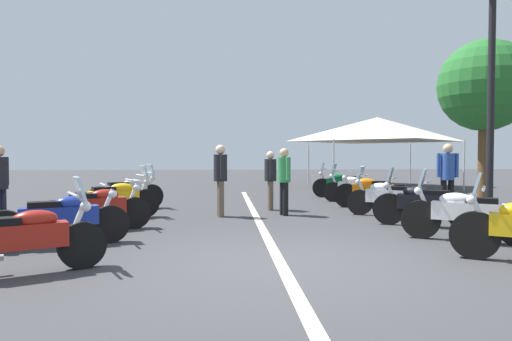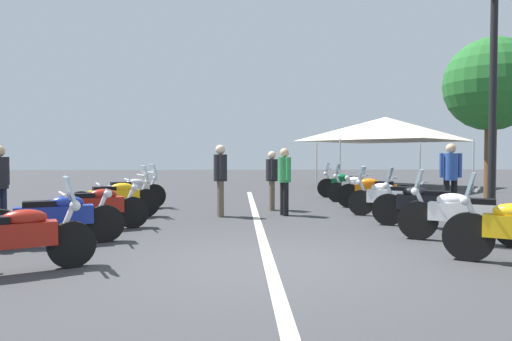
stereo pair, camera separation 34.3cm
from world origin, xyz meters
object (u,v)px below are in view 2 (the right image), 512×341
object	(u,v)px
motorcycle_right_row_6	(346,184)
motorcycle_right_row_4	(375,192)
bystander_2	(220,174)
motorcycle_left_row_4	(130,192)
street_lamp_twin_globe	(494,46)
bystander_0	(451,173)
motorcycle_right_row_5	(359,188)
motorcycle_right_row_2	(423,204)
motorcycle_left_row_1	(56,218)
motorcycle_left_row_0	(11,237)
motorcycle_right_row_3	(389,198)
bystander_3	(272,176)
motorcycle_right_row_1	(462,215)
bystander_1	(284,176)
event_tent	(386,129)
motorcycle_left_row_2	(94,207)
roadside_tree_0	(491,85)
motorcycle_left_row_3	(116,198)
traffic_cone_0	(494,214)

from	to	relation	value
motorcycle_right_row_6	motorcycle_right_row_4	bearing A→B (deg)	110.49
bystander_2	motorcycle_left_row_4	bearing A→B (deg)	139.33
street_lamp_twin_globe	bystander_0	distance (m)	3.12
motorcycle_right_row_5	bystander_2	distance (m)	5.09
motorcycle_right_row_2	street_lamp_twin_globe	size ratio (longest dim) A/B	0.36
motorcycle_right_row_5	motorcycle_left_row_1	bearing A→B (deg)	69.59
motorcycle_left_row_0	motorcycle_right_row_6	distance (m)	11.69
motorcycle_left_row_1	motorcycle_right_row_3	size ratio (longest dim) A/B	1.16
motorcycle_left_row_0	bystander_3	distance (m)	7.37
motorcycle_right_row_6	motorcycle_right_row_1	bearing A→B (deg)	109.86
bystander_1	event_tent	bearing A→B (deg)	-136.71
motorcycle_left_row_4	motorcycle_right_row_4	world-z (taller)	motorcycle_left_row_4
motorcycle_left_row_2	motorcycle_right_row_1	bearing A→B (deg)	-35.46
motorcycle_right_row_3	roadside_tree_0	size ratio (longest dim) A/B	0.37
motorcycle_right_row_6	motorcycle_left_row_4	bearing A→B (deg)	44.53
motorcycle_right_row_6	bystander_1	world-z (taller)	bystander_1
bystander_2	event_tent	bearing A→B (deg)	44.02
motorcycle_left_row_2	motorcycle_right_row_2	distance (m)	6.53
motorcycle_left_row_1	motorcycle_right_row_6	bearing A→B (deg)	28.51
motorcycle_right_row_6	motorcycle_left_row_2	bearing A→B (deg)	64.57
motorcycle_right_row_3	motorcycle_right_row_5	size ratio (longest dim) A/B	0.93
motorcycle_right_row_6	bystander_3	xyz separation A→B (m)	(-3.36, 2.79, 0.44)
bystander_3	roadside_tree_0	size ratio (longest dim) A/B	0.33
motorcycle_left_row_0	bystander_2	bearing A→B (deg)	38.00
street_lamp_twin_globe	event_tent	size ratio (longest dim) A/B	0.91
bystander_3	motorcycle_right_row_6	bearing A→B (deg)	49.97
motorcycle_right_row_4	roadside_tree_0	xyz separation A→B (m)	(0.51, -3.48, 2.99)
motorcycle_left_row_3	bystander_1	size ratio (longest dim) A/B	1.18
motorcycle_right_row_3	street_lamp_twin_globe	world-z (taller)	street_lamp_twin_globe
motorcycle_left_row_3	bystander_3	xyz separation A→B (m)	(1.52, -3.70, 0.44)
motorcycle_right_row_4	bystander_1	size ratio (longest dim) A/B	1.24
motorcycle_left_row_1	motorcycle_right_row_1	bearing A→B (deg)	-22.18
bystander_2	motorcycle_right_row_5	bearing A→B (deg)	25.77
event_tent	motorcycle_left_row_4	bearing A→B (deg)	130.45
motorcycle_right_row_5	street_lamp_twin_globe	world-z (taller)	street_lamp_twin_globe
motorcycle_right_row_3	motorcycle_right_row_6	size ratio (longest dim) A/B	0.91
motorcycle_right_row_1	motorcycle_right_row_6	world-z (taller)	motorcycle_right_row_1
motorcycle_left_row_3	bystander_2	bearing A→B (deg)	-20.53
street_lamp_twin_globe	roadside_tree_0	world-z (taller)	street_lamp_twin_globe
motorcycle_left_row_0	traffic_cone_0	distance (m)	8.46
motorcycle_left_row_0	motorcycle_right_row_5	bearing A→B (deg)	23.85
traffic_cone_0	bystander_2	size ratio (longest dim) A/B	0.36
motorcycle_left_row_3	motorcycle_right_row_1	bearing A→B (deg)	-53.58
motorcycle_right_row_2	bystander_2	bearing A→B (deg)	4.09
motorcycle_left_row_2	roadside_tree_0	bearing A→B (deg)	-1.11
event_tent	motorcycle_right_row_3	bearing A→B (deg)	162.44
bystander_2	roadside_tree_0	distance (m)	8.26
bystander_0	roadside_tree_0	world-z (taller)	roadside_tree_0
street_lamp_twin_globe	event_tent	bearing A→B (deg)	-7.71
motorcycle_right_row_1	motorcycle_right_row_5	xyz separation A→B (m)	(6.38, 0.02, -0.02)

